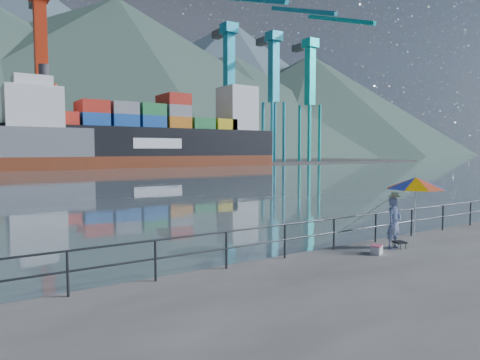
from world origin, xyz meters
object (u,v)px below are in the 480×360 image
fisherman (394,223)px  cooler_bag (377,250)px  container_ship (157,137)px  beach_umbrella (416,183)px

fisherman → cooler_bag: fisherman is taller
fisherman → cooler_bag: 1.32m
fisherman → container_ship: size_ratio=0.03×
cooler_bag → beach_umbrella: bearing=-25.2°
fisherman → container_ship: 78.41m
beach_umbrella → container_ship: container_ship is taller
fisherman → beach_umbrella: size_ratio=0.72×
beach_umbrella → cooler_bag: bearing=179.0°
cooler_bag → container_ship: 78.98m
beach_umbrella → cooler_bag: beach_umbrella is taller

